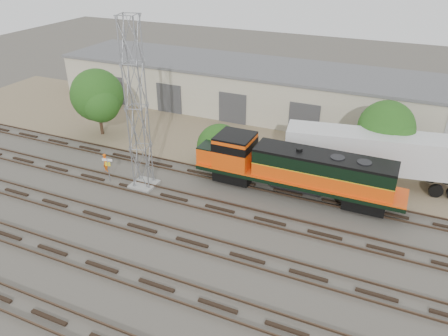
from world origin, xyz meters
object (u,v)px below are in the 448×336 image
at_px(locomotive, 294,169).
at_px(worker, 106,162).
at_px(semi_trailer, 379,153).
at_px(signal_tower, 137,110).

relative_size(locomotive, worker, 9.81).
distance_m(locomotive, semi_trailer, 7.38).
bearing_deg(locomotive, semi_trailer, 38.71).
relative_size(locomotive, semi_trailer, 1.13).
bearing_deg(worker, signal_tower, -169.00).
height_order(locomotive, signal_tower, signal_tower).
xyz_separation_m(signal_tower, semi_trailer, (17.35, 8.33, -3.88)).
bearing_deg(locomotive, worker, -169.62).
xyz_separation_m(locomotive, semi_trailer, (5.75, 4.61, 0.48)).
height_order(signal_tower, worker, signal_tower).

